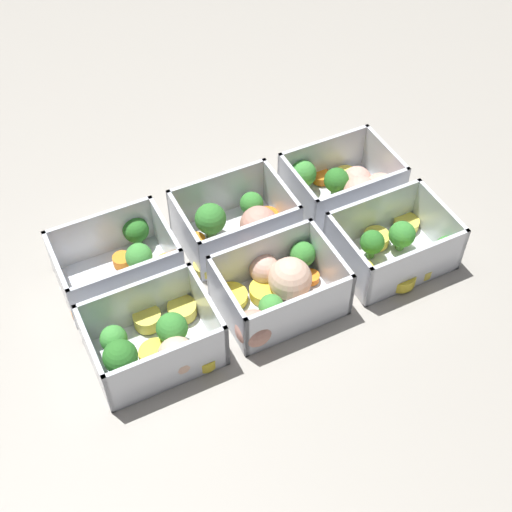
% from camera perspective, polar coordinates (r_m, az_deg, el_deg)
% --- Properties ---
extents(ground_plane, '(4.00, 4.00, 0.00)m').
position_cam_1_polar(ground_plane, '(0.87, 0.00, -1.01)').
color(ground_plane, gray).
extents(container_near_left, '(0.14, 0.12, 0.07)m').
position_cam_1_polar(container_near_left, '(0.78, -8.10, -6.85)').
color(container_near_left, silver).
rests_on(container_near_left, ground_plane).
extents(container_near_center, '(0.15, 0.12, 0.07)m').
position_cam_1_polar(container_near_center, '(0.82, 1.76, -2.68)').
color(container_near_center, silver).
rests_on(container_near_center, ground_plane).
extents(container_near_right, '(0.15, 0.12, 0.07)m').
position_cam_1_polar(container_near_right, '(0.88, 11.05, 0.58)').
color(container_near_right, silver).
rests_on(container_near_right, ground_plane).
extents(container_far_left, '(0.14, 0.11, 0.07)m').
position_cam_1_polar(container_far_left, '(0.86, -10.71, -0.41)').
color(container_far_left, silver).
rests_on(container_far_left, ground_plane).
extents(container_far_center, '(0.15, 0.12, 0.07)m').
position_cam_1_polar(container_far_center, '(0.88, -1.51, 2.38)').
color(container_far_center, silver).
rests_on(container_far_center, ground_plane).
extents(container_far_right, '(0.14, 0.11, 0.07)m').
position_cam_1_polar(container_far_right, '(0.94, 7.21, 5.56)').
color(container_far_right, silver).
rests_on(container_far_right, ground_plane).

